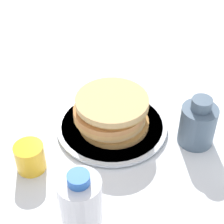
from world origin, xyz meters
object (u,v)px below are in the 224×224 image
Objects in this scene: pancake_stack at (111,111)px; water_bottle_near at (82,216)px; plate at (112,126)px; juice_glass at (30,157)px; cream_jug at (198,124)px.

water_bottle_near is (-0.18, 0.29, 0.04)m from pancake_stack.
plate is 4.19× the size of juice_glass.
juice_glass is at bearing 52.69° from cream_jug.
water_bottle_near is (-0.18, 0.29, 0.09)m from plate.
cream_jug is 0.39m from water_bottle_near.
cream_jug is at bearing -152.79° from pancake_stack.
pancake_stack reaches higher than plate.
water_bottle_near is (0.02, 0.39, 0.04)m from cream_jug.
plate is 1.37× the size of water_bottle_near.
plate is 2.17× the size of cream_jug.
water_bottle_near reaches higher than cream_jug.
cream_jug is (-0.19, -0.10, 0.05)m from plate.
juice_glass is 0.33× the size of water_bottle_near.
cream_jug is (-0.19, -0.10, 0.00)m from pancake_stack.
cream_jug is 0.63× the size of water_bottle_near.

